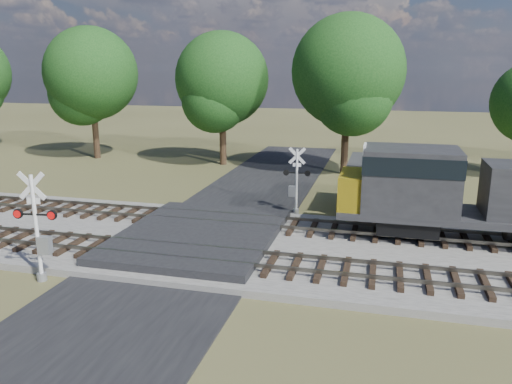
# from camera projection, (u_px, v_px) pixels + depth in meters

# --- Properties ---
(ground) EXTENTS (160.00, 160.00, 0.00)m
(ground) POSITION_uv_depth(u_px,v_px,m) (195.00, 247.00, 22.92)
(ground) COLOR #484726
(ground) RESTS_ON ground
(ballast_bed) EXTENTS (140.00, 10.00, 0.30)m
(ballast_bed) POSITION_uv_depth(u_px,v_px,m) (423.00, 260.00, 20.94)
(ballast_bed) COLOR gray
(ballast_bed) RESTS_ON ground
(road) EXTENTS (7.00, 60.00, 0.08)m
(road) POSITION_uv_depth(u_px,v_px,m) (195.00, 246.00, 22.91)
(road) COLOR black
(road) RESTS_ON ground
(crossing_panel) EXTENTS (7.00, 9.00, 0.62)m
(crossing_panel) POSITION_uv_depth(u_px,v_px,m) (199.00, 237.00, 23.31)
(crossing_panel) COLOR #262628
(crossing_panel) RESTS_ON ground
(track_near) EXTENTS (140.00, 2.60, 0.33)m
(track_near) POSITION_uv_depth(u_px,v_px,m) (250.00, 261.00, 20.18)
(track_near) COLOR black
(track_near) RESTS_ON ballast_bed
(track_far) EXTENTS (140.00, 2.60, 0.33)m
(track_far) POSITION_uv_depth(u_px,v_px,m) (276.00, 224.00, 24.88)
(track_far) COLOR black
(track_far) RESTS_ON ballast_bed
(crossing_signal_near) EXTENTS (1.74, 0.40, 4.32)m
(crossing_signal_near) POSITION_uv_depth(u_px,v_px,m) (40.00, 237.00, 18.87)
(crossing_signal_near) COLOR silver
(crossing_signal_near) RESTS_ON ground
(crossing_signal_far) EXTENTS (1.53, 0.33, 3.78)m
(crossing_signal_far) POSITION_uv_depth(u_px,v_px,m) (295.00, 186.00, 27.86)
(crossing_signal_far) COLOR silver
(crossing_signal_far) RESTS_ON ground
(equipment_shed) EXTENTS (4.49, 4.49, 3.04)m
(equipment_shed) POSITION_uv_depth(u_px,v_px,m) (389.00, 186.00, 28.03)
(equipment_shed) COLOR #46341E
(equipment_shed) RESTS_ON ground
(treeline) EXTENTS (82.31, 11.84, 11.96)m
(treeline) POSITION_uv_depth(u_px,v_px,m) (294.00, 79.00, 39.89)
(treeline) COLOR black
(treeline) RESTS_ON ground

